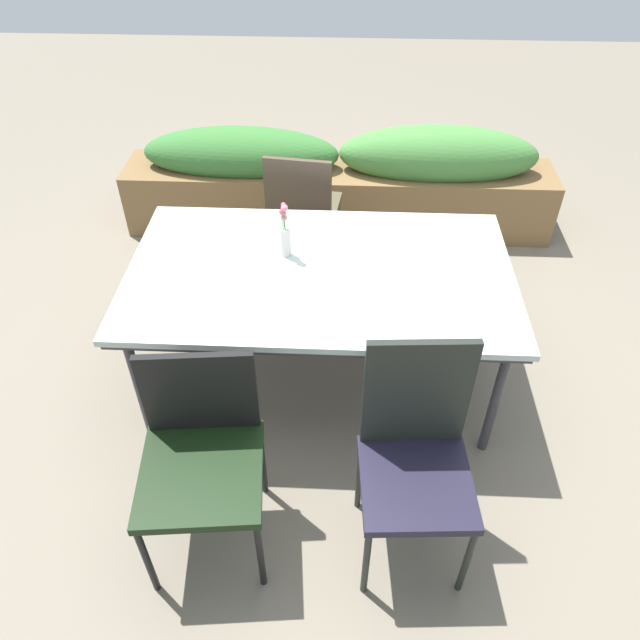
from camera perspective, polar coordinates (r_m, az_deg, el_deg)
ground_plane at (r=3.46m, az=1.70°, el=-4.44°), size 12.00×12.00×0.00m
dining_table at (r=2.95m, az=-0.00°, el=4.00°), size 1.86×1.09×0.74m
chair_far_side at (r=3.81m, az=-1.67°, el=10.60°), size 0.47×0.47×0.91m
chair_near_right at (r=2.41m, az=9.00°, el=-11.84°), size 0.46×0.46×1.03m
chair_near_left at (r=2.48m, az=-11.11°, el=-11.79°), size 0.52×0.52×0.90m
flower_vase at (r=2.96m, az=-3.29°, el=8.05°), size 0.05×0.06×0.30m
planter_box at (r=4.44m, az=1.93°, el=12.96°), size 3.04×0.47×0.78m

